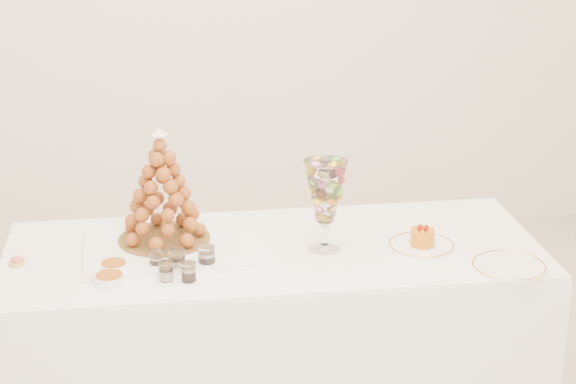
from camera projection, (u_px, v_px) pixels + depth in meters
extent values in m
cube|color=white|center=(274.00, 339.00, 3.54)|extent=(1.94, 0.85, 0.72)
cube|color=white|center=(274.00, 249.00, 3.42)|extent=(1.93, 0.84, 0.01)
cube|color=white|center=(166.00, 248.00, 3.39)|extent=(0.57, 0.43, 0.02)
cylinder|color=white|center=(325.00, 246.00, 3.41)|extent=(0.12, 0.12, 0.02)
cylinder|color=white|center=(325.00, 234.00, 3.39)|extent=(0.02, 0.02, 0.08)
sphere|color=white|center=(325.00, 223.00, 3.38)|extent=(0.04, 0.04, 0.04)
cylinder|color=white|center=(421.00, 246.00, 3.42)|extent=(0.24, 0.24, 0.01)
cylinder|color=white|center=(509.00, 266.00, 3.26)|extent=(0.26, 0.26, 0.01)
cylinder|color=tan|center=(17.00, 263.00, 3.28)|extent=(0.05, 0.05, 0.02)
ellipsoid|color=#D8595A|center=(17.00, 259.00, 3.27)|extent=(0.04, 0.04, 0.02)
cylinder|color=white|center=(157.00, 260.00, 3.24)|extent=(0.06, 0.06, 0.06)
cylinder|color=white|center=(177.00, 260.00, 3.22)|extent=(0.06, 0.06, 0.08)
cylinder|color=white|center=(207.00, 257.00, 3.25)|extent=(0.07, 0.07, 0.08)
cylinder|color=white|center=(166.00, 271.00, 3.16)|extent=(0.06, 0.06, 0.06)
cylinder|color=white|center=(189.00, 272.00, 3.15)|extent=(0.06, 0.06, 0.06)
cylinder|color=white|center=(114.00, 267.00, 3.23)|extent=(0.09, 0.09, 0.03)
cylinder|color=white|center=(109.00, 280.00, 3.14)|extent=(0.10, 0.10, 0.03)
cylinder|color=brown|center=(164.00, 239.00, 3.44)|extent=(0.33, 0.33, 0.01)
cone|color=#934416|center=(162.00, 186.00, 3.37)|extent=(0.31, 0.31, 0.39)
sphere|color=white|center=(159.00, 135.00, 3.31)|extent=(0.04, 0.04, 0.04)
cylinder|color=#D16709|center=(422.00, 237.00, 3.40)|extent=(0.09, 0.09, 0.06)
sphere|color=#820B04|center=(426.00, 227.00, 3.40)|extent=(0.02, 0.02, 0.02)
sphere|color=#820B04|center=(420.00, 226.00, 3.40)|extent=(0.02, 0.02, 0.02)
sphere|color=#820B04|center=(419.00, 228.00, 3.38)|extent=(0.02, 0.02, 0.02)
sphere|color=#820B04|center=(425.00, 229.00, 3.38)|extent=(0.02, 0.02, 0.02)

